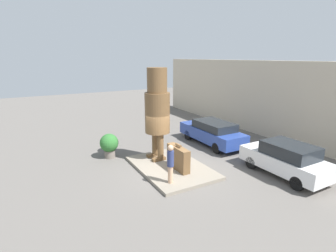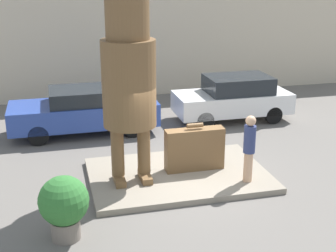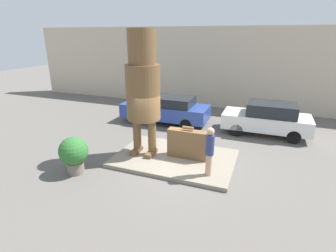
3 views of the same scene
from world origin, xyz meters
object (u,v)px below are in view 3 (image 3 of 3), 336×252
at_px(parked_car_white, 267,118).
at_px(planter_pot, 74,153).
at_px(parked_car_blue, 166,109).
at_px(giant_suitcase, 188,144).
at_px(tourist, 210,150).
at_px(statue_figure, 143,85).

height_order(parked_car_white, planter_pot, parked_car_white).
bearing_deg(parked_car_blue, parked_car_white, -178.26).
xyz_separation_m(giant_suitcase, tourist, (1.05, -1.02, 0.37)).
relative_size(statue_figure, giant_suitcase, 3.06).
bearing_deg(parked_car_blue, planter_pot, 81.47).
xyz_separation_m(tourist, parked_car_blue, (-3.49, 4.97, -0.28)).
distance_m(parked_car_blue, planter_pot, 6.32).
bearing_deg(parked_car_blue, tourist, 125.11).
bearing_deg(giant_suitcase, parked_car_white, 56.57).
xyz_separation_m(parked_car_blue, parked_car_white, (5.15, 0.16, 0.01)).
xyz_separation_m(tourist, parked_car_white, (1.66, 5.12, -0.26)).
height_order(giant_suitcase, tourist, tourist).
bearing_deg(giant_suitcase, statue_figure, -172.54).
relative_size(giant_suitcase, parked_car_blue, 0.33).
relative_size(giant_suitcase, planter_pot, 1.15).
height_order(tourist, planter_pot, tourist).
relative_size(parked_car_blue, parked_car_white, 1.17).
bearing_deg(statue_figure, planter_pot, -129.11).
height_order(parked_car_blue, planter_pot, parked_car_blue).
distance_m(statue_figure, parked_car_white, 6.51).
bearing_deg(parked_car_white, planter_pot, 46.44).
distance_m(giant_suitcase, parked_car_white, 4.92).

